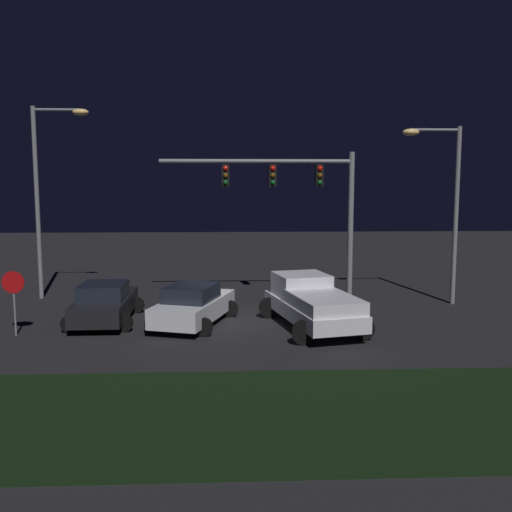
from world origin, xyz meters
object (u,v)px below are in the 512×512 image
object	(u,v)px
car_sedan_far	(193,305)
traffic_signal_gantry	(295,190)
pickup_truck	(311,300)
street_lamp_left	(47,180)
stop_sign	(14,291)
car_sedan	(105,303)
street_lamp_right	(445,192)

from	to	relation	value
car_sedan_far	traffic_signal_gantry	world-z (taller)	traffic_signal_gantry
pickup_truck	street_lamp_left	bearing A→B (deg)	49.32
street_lamp_left	stop_sign	distance (m)	7.58
car_sedan_far	stop_sign	size ratio (longest dim) A/B	2.12
car_sedan	car_sedan_far	size ratio (longest dim) A/B	0.93
street_lamp_right	stop_sign	world-z (taller)	street_lamp_right
pickup_truck	street_lamp_right	distance (m)	8.19
car_sedan	street_lamp_left	xyz separation A→B (m)	(-3.40, 4.79, 4.58)
traffic_signal_gantry	stop_sign	world-z (taller)	traffic_signal_gantry
car_sedan	traffic_signal_gantry	distance (m)	9.20
pickup_truck	street_lamp_right	size ratio (longest dim) A/B	0.76
traffic_signal_gantry	stop_sign	size ratio (longest dim) A/B	3.73
car_sedan_far	traffic_signal_gantry	bearing A→B (deg)	-29.15
pickup_truck	car_sedan_far	bearing A→B (deg)	70.07
car_sedan_far	street_lamp_right	bearing A→B (deg)	-55.12
car_sedan_far	stop_sign	world-z (taller)	stop_sign
traffic_signal_gantry	street_lamp_right	bearing A→B (deg)	-5.82
car_sedan_far	street_lamp_left	bearing A→B (deg)	69.20
street_lamp_left	traffic_signal_gantry	bearing A→B (deg)	-7.17
pickup_truck	car_sedan	distance (m)	7.65
pickup_truck	traffic_signal_gantry	size ratio (longest dim) A/B	0.69
pickup_truck	stop_sign	xyz separation A→B (m)	(-10.23, -0.72, 0.56)
car_sedan	street_lamp_right	size ratio (longest dim) A/B	0.59
traffic_signal_gantry	street_lamp_right	size ratio (longest dim) A/B	1.11
street_lamp_left	street_lamp_right	distance (m)	17.28
pickup_truck	car_sedan_far	xyz separation A→B (m)	(-4.26, 0.54, -0.26)
pickup_truck	street_lamp_right	world-z (taller)	street_lamp_right
pickup_truck	car_sedan	bearing A→B (deg)	69.47
car_sedan_far	car_sedan	bearing A→B (deg)	98.84
car_sedan_far	street_lamp_left	size ratio (longest dim) A/B	0.56
car_sedan_far	stop_sign	bearing A→B (deg)	119.28
street_lamp_left	stop_sign	xyz separation A→B (m)	(0.74, -6.55, -3.75)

